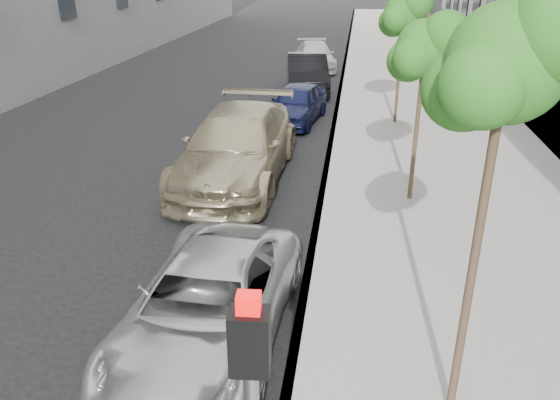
% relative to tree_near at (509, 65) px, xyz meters
% --- Properties ---
extents(sidewalk, '(6.40, 72.00, 0.14)m').
position_rel_tree_near_xyz_m(sidewalk, '(1.07, 22.50, -4.23)').
color(sidewalk, gray).
rests_on(sidewalk, ground).
extents(curb, '(0.15, 72.00, 0.14)m').
position_rel_tree_near_xyz_m(curb, '(-2.05, 22.50, -4.23)').
color(curb, '#9E9B93').
rests_on(curb, ground).
extents(tree_near, '(1.54, 1.34, 4.93)m').
position_rel_tree_near_xyz_m(tree_near, '(0.00, 0.00, 0.00)').
color(tree_near, '#38281C').
rests_on(tree_near, sidewalk).
extents(tree_mid, '(1.59, 1.39, 4.15)m').
position_rel_tree_near_xyz_m(tree_mid, '(0.00, 6.50, -0.79)').
color(tree_mid, '#38281C').
rests_on(tree_mid, sidewalk).
extents(tree_far, '(1.62, 1.42, 4.31)m').
position_rel_tree_near_xyz_m(tree_far, '(0.00, 13.00, -0.65)').
color(tree_far, '#38281C').
rests_on(tree_far, sidewalk).
extents(minivan, '(2.33, 4.69, 1.28)m').
position_rel_tree_near_xyz_m(minivan, '(-3.33, 0.99, -3.66)').
color(minivan, '#ADB0B2').
rests_on(minivan, ground).
extents(suv, '(2.56, 6.06, 1.75)m').
position_rel_tree_near_xyz_m(suv, '(-4.28, 7.48, -3.42)').
color(suv, tan).
rests_on(suv, ground).
extents(sedan_blue, '(2.07, 4.02, 1.31)m').
position_rel_tree_near_xyz_m(sedan_blue, '(-3.37, 13.01, -3.64)').
color(sedan_blue, '#101536').
rests_on(sedan_blue, ground).
extents(sedan_black, '(2.28, 4.82, 1.53)m').
position_rel_tree_near_xyz_m(sedan_black, '(-3.47, 17.84, -3.53)').
color(sedan_black, black).
rests_on(sedan_black, ground).
extents(sedan_rear, '(2.60, 4.78, 1.31)m').
position_rel_tree_near_xyz_m(sedan_rear, '(-3.56, 23.09, -3.64)').
color(sedan_rear, '#ACAEB4').
rests_on(sedan_rear, ground).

